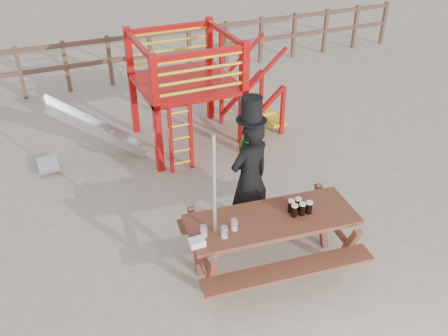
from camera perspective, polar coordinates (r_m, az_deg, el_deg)
The scene contains 10 objects.
ground at distance 6.92m, azimuth 4.70°, elevation -10.46°, with size 60.00×60.00×0.00m, color #B9A790.
back_fence at distance 12.37m, azimuth -10.69°, elevation 12.84°, with size 15.09×0.09×1.20m.
playground_fort at distance 9.19m, azimuth -4.79°, elevation 8.83°, with size 4.71×1.84×2.10m.
picnic_table at distance 6.47m, azimuth 5.37°, elevation -7.83°, with size 2.29×1.70×0.83m.
man_with_hat at distance 6.85m, azimuth 2.94°, elevation -0.87°, with size 0.74×0.58×2.11m.
metal_pole at distance 5.91m, azimuth -1.08°, elevation -5.40°, with size 0.05×0.05×2.14m, color #B2B2B7.
parasol_base at distance 7.78m, azimuth 12.12°, elevation -5.00°, with size 0.57×0.57×0.24m.
paper_bag at distance 5.83m, azimuth -3.13°, elevation -8.48°, with size 0.18×0.14×0.08m, color white.
stout_pints at distance 6.36m, azimuth 8.56°, elevation -4.45°, with size 0.29×0.21×0.17m.
empty_glasses at distance 5.96m, azimuth -0.35°, elevation -7.06°, with size 0.47×0.20×0.15m.
Camera 1 is at (-2.55, -4.46, 4.64)m, focal length 40.00 mm.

